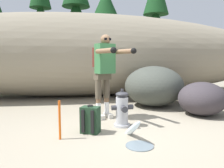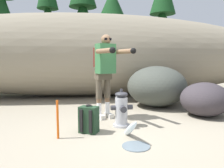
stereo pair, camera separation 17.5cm
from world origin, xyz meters
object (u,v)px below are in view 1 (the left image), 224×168
fire_hydrant (122,109)px  boulder_mid (154,86)px  spare_backpack (91,120)px  boulder_small (191,95)px  survey_stake (60,120)px  boulder_large (202,99)px  utility_worker (105,66)px

fire_hydrant → boulder_mid: 2.06m
spare_backpack → boulder_small: boulder_small is taller
survey_stake → fire_hydrant: bearing=22.2°
boulder_large → survey_stake: bearing=-163.9°
utility_worker → survey_stake: size_ratio=2.86×
utility_worker → boulder_mid: size_ratio=1.06×
fire_hydrant → boulder_mid: boulder_mid is taller
utility_worker → spare_backpack: 1.25m
fire_hydrant → survey_stake: 1.19m
boulder_mid → boulder_small: 1.16m
boulder_mid → boulder_small: size_ratio=2.42×
boulder_small → utility_worker: bearing=-158.4°
boulder_large → boulder_small: boulder_large is taller
spare_backpack → boulder_mid: boulder_mid is taller
utility_worker → boulder_small: size_ratio=2.57×
spare_backpack → boulder_small: bearing=-29.5°
spare_backpack → boulder_large: 2.64m
fire_hydrant → survey_stake: fire_hydrant is taller
fire_hydrant → boulder_mid: bearing=50.8°
boulder_small → boulder_mid: bearing=-178.3°
fire_hydrant → boulder_mid: size_ratio=0.43×
spare_backpack → boulder_mid: bearing=-17.3°
boulder_mid → boulder_small: boulder_mid is taller
utility_worker → survey_stake: bearing=-61.7°
boulder_mid → survey_stake: (-2.40, -2.04, -0.23)m
fire_hydrant → boulder_large: boulder_large is taller
fire_hydrant → boulder_small: size_ratio=1.03×
boulder_large → boulder_mid: size_ratio=0.65×
boulder_mid → survey_stake: 3.15m
boulder_large → boulder_small: 1.29m
utility_worker → spare_backpack: (-0.39, -0.81, -0.87)m
fire_hydrant → utility_worker: (-0.22, 0.58, 0.77)m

